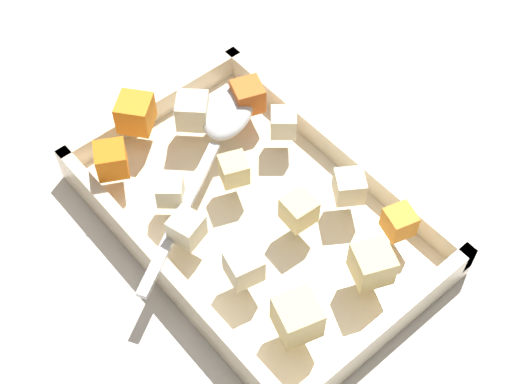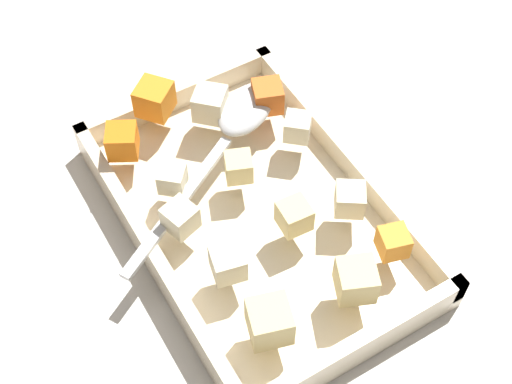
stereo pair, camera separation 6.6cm
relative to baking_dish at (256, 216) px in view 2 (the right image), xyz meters
The scene contains 17 objects.
ground_plane 0.02m from the baking_dish, ahead, with size 4.00×4.00×0.00m, color beige.
baking_dish is the anchor object (origin of this frame).
carrot_chunk_near_spoon 0.14m from the baking_dish, 144.65° to the right, with size 0.03×0.03×0.03m, color orange.
carrot_chunk_heap_top 0.13m from the baking_dish, 34.49° to the left, with size 0.02×0.02×0.02m, color orange.
carrot_chunk_center 0.15m from the baking_dish, 168.00° to the right, with size 0.03×0.03×0.03m, color orange.
carrot_chunk_corner_sw 0.12m from the baking_dish, 143.63° to the left, with size 0.03×0.03×0.03m, color orange.
potato_chunk_front_center 0.09m from the baking_dish, 52.36° to the left, with size 0.03×0.03×0.03m, color beige.
potato_chunk_far_left 0.13m from the baking_dish, 10.69° to the left, with size 0.03×0.03×0.03m, color #E0CC89.
potato_chunk_mid_left 0.14m from the baking_dish, 25.99° to the right, with size 0.03×0.03×0.03m, color #E0CC89.
potato_chunk_near_right 0.08m from the baking_dish, 96.31° to the right, with size 0.03×0.03×0.03m, color beige.
potato_chunk_corner_ne 0.09m from the baking_dish, 130.73° to the right, with size 0.02×0.02×0.02m, color beige.
potato_chunk_corner_nw 0.05m from the baking_dish, behind, with size 0.02×0.02×0.02m, color #E0CC89.
potato_chunk_heap_side 0.12m from the baking_dish, behind, with size 0.03×0.03×0.03m, color beige.
potato_chunk_near_left 0.06m from the baking_dish, 19.37° to the left, with size 0.03×0.03×0.03m, color #E0CC89.
parsnip_chunk_rim_edge 0.09m from the baking_dish, 121.53° to the left, with size 0.02×0.02×0.02m, color beige.
parsnip_chunk_far_right 0.09m from the baking_dish, 47.88° to the right, with size 0.03×0.03×0.03m, color beige.
serving_spoon 0.10m from the baking_dish, 160.34° to the left, with size 0.15×0.22×0.02m.
Camera 2 is at (0.32, -0.20, 0.58)m, focal length 51.98 mm.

